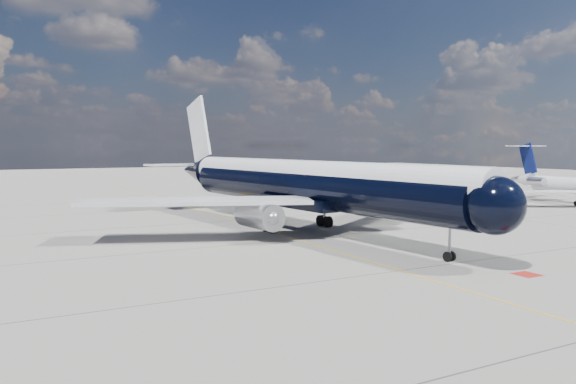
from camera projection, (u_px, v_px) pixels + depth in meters
name	position (u px, v px, depth m)	size (l,w,h in m)	color
ground	(218.00, 216.00, 69.92)	(320.00, 320.00, 0.00)	gray
taxiway_centerline	(234.00, 220.00, 65.53)	(0.16, 160.00, 0.01)	#F3B60C
red_marking	(527.00, 274.00, 38.04)	(1.60, 1.60, 0.01)	maroon
main_airliner	(299.00, 184.00, 57.99)	(43.82, 53.62, 15.49)	black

